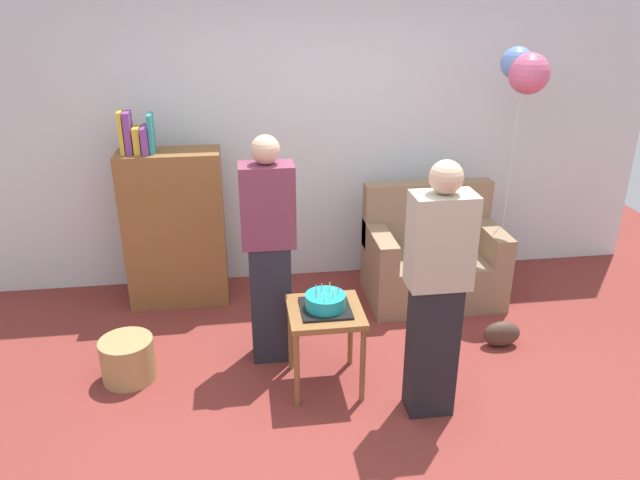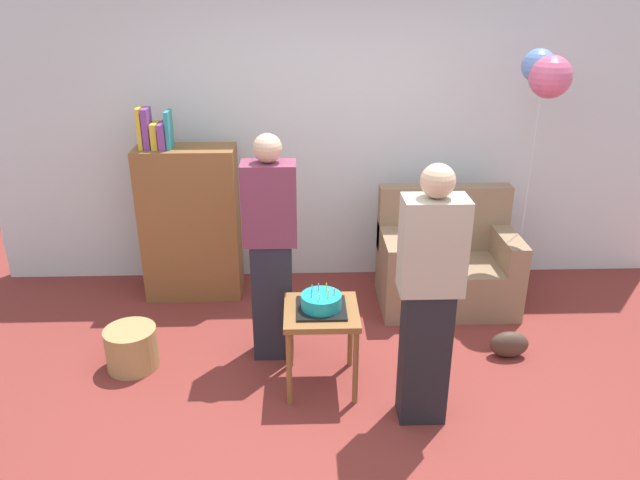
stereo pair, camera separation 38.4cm
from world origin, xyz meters
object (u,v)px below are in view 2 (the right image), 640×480
object	(u,v)px
side_table	(321,321)
couch	(446,265)
birthday_cake	(321,303)
balloon_bunch	(546,73)
person_blowing_candles	(271,249)
handbag	(509,344)
person_holding_cake	(429,298)
wicker_basket	(132,348)
bookshelf	(190,221)

from	to	relation	value
side_table	couch	bearing A→B (deg)	46.33
birthday_cake	balloon_bunch	size ratio (longest dim) A/B	0.15
person_blowing_candles	handbag	world-z (taller)	person_blowing_candles
person_holding_cake	wicker_basket	size ratio (longest dim) A/B	4.53
wicker_basket	handbag	distance (m)	2.69
side_table	birthday_cake	xyz separation A→B (m)	(-0.00, -0.00, 0.14)
balloon_bunch	birthday_cake	bearing A→B (deg)	-146.80
couch	person_blowing_candles	size ratio (longest dim) A/B	0.67
side_table	person_holding_cake	xyz separation A→B (m)	(0.61, -0.35, 0.35)
side_table	wicker_basket	xyz separation A→B (m)	(-1.32, 0.24, -0.34)
side_table	birthday_cake	distance (m)	0.14
bookshelf	person_holding_cake	xyz separation A→B (m)	(1.66, -1.70, 0.16)
bookshelf	side_table	bearing A→B (deg)	-52.01
bookshelf	handbag	distance (m)	2.71
wicker_basket	handbag	size ratio (longest dim) A/B	1.29
side_table	handbag	xyz separation A→B (m)	(1.37, 0.28, -0.39)
side_table	balloon_bunch	size ratio (longest dim) A/B	0.28
couch	wicker_basket	xyz separation A→B (m)	(-2.40, -0.89, -0.19)
birthday_cake	wicker_basket	size ratio (longest dim) A/B	0.89
birthday_cake	handbag	distance (m)	1.49
bookshelf	handbag	world-z (taller)	bookshelf
side_table	wicker_basket	size ratio (longest dim) A/B	1.59
wicker_basket	balloon_bunch	world-z (taller)	balloon_bunch
birthday_cake	balloon_bunch	distance (m)	2.39
handbag	person_holding_cake	bearing A→B (deg)	-140.56
couch	birthday_cake	distance (m)	1.59
wicker_basket	balloon_bunch	xyz separation A→B (m)	(3.01, 0.87, 1.75)
person_holding_cake	person_blowing_candles	bearing A→B (deg)	-9.99
couch	bookshelf	xyz separation A→B (m)	(-2.13, 0.22, 0.33)
person_holding_cake	couch	bearing A→B (deg)	-79.85
handbag	side_table	bearing A→B (deg)	-168.50
bookshelf	wicker_basket	size ratio (longest dim) A/B	4.50
bookshelf	balloon_bunch	xyz separation A→B (m)	(2.75, -0.24, 1.23)
person_holding_cake	birthday_cake	bearing A→B (deg)	-1.93
person_blowing_candles	wicker_basket	distance (m)	1.21
handbag	balloon_bunch	size ratio (longest dim) A/B	0.14
birthday_cake	person_blowing_candles	xyz separation A→B (m)	(-0.33, 0.38, 0.21)
person_blowing_candles	balloon_bunch	size ratio (longest dim) A/B	0.79
bookshelf	wicker_basket	bearing A→B (deg)	-103.54
couch	handbag	world-z (taller)	couch
couch	balloon_bunch	bearing A→B (deg)	-2.25
bookshelf	balloon_bunch	world-z (taller)	balloon_bunch
handbag	balloon_bunch	bearing A→B (deg)	68.69
person_blowing_candles	wicker_basket	size ratio (longest dim) A/B	4.53
couch	handbag	xyz separation A→B (m)	(0.29, -0.85, -0.24)
couch	wicker_basket	bearing A→B (deg)	-159.67
couch	side_table	xyz separation A→B (m)	(-1.08, -1.13, 0.15)
handbag	bookshelf	bearing A→B (deg)	156.16
birthday_cake	bookshelf	bearing A→B (deg)	127.99
side_table	person_blowing_candles	xyz separation A→B (m)	(-0.33, 0.38, 0.35)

